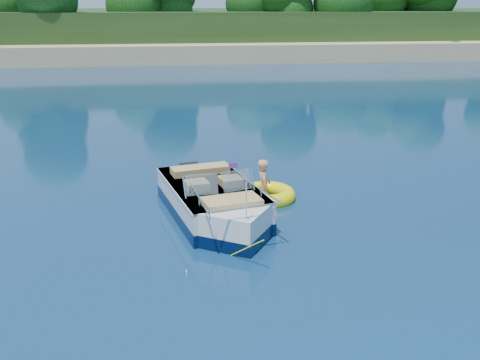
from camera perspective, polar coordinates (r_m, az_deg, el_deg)
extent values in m
plane|color=#091F3F|center=(10.75, 1.86, -7.31)|extent=(160.00, 160.00, 0.00)
cube|color=tan|center=(47.77, -5.98, 13.16)|extent=(170.00, 8.00, 2.00)
cube|color=black|center=(74.67, -6.80, 15.31)|extent=(170.00, 56.00, 6.00)
cylinder|color=black|center=(51.60, -6.26, 16.64)|extent=(0.44, 0.44, 3.60)
cylinder|color=black|center=(54.12, 16.37, 15.58)|extent=(0.44, 0.44, 2.60)
cube|color=silver|center=(12.37, -3.09, -2.46)|extent=(2.45, 3.65, 0.93)
cube|color=silver|center=(10.97, -0.60, -5.21)|extent=(1.73, 1.73, 0.93)
cube|color=black|center=(12.41, -3.08, -3.02)|extent=(2.48, 3.69, 0.27)
cube|color=black|center=(11.02, -0.60, -5.82)|extent=(1.76, 1.76, 0.27)
cube|color=tan|center=(12.52, -3.47, -0.94)|extent=(1.89, 2.59, 0.09)
cube|color=silver|center=(12.22, -3.12, -0.54)|extent=(2.49, 3.66, 0.05)
cube|color=black|center=(14.02, -5.33, 0.18)|extent=(0.54, 0.41, 0.80)
cube|color=#8C9EA5|center=(11.47, -4.12, -0.48)|extent=(0.71, 0.29, 0.43)
cube|color=#8C9EA5|center=(11.70, -0.37, -0.05)|extent=(0.73, 0.46, 0.43)
cube|color=tan|center=(11.91, -4.64, -0.95)|extent=(0.58, 0.58, 0.35)
cube|color=tan|center=(12.13, -1.02, -0.53)|extent=(0.58, 0.58, 0.35)
cube|color=tan|center=(13.02, -4.29, 0.75)|extent=(1.45, 0.77, 0.34)
cube|color=tan|center=(10.95, -0.91, -2.73)|extent=(1.28, 0.90, 0.30)
cylinder|color=silver|center=(10.07, 0.68, -2.24)|extent=(0.03, 0.03, 0.75)
cube|color=#FF1C28|center=(11.57, -0.75, 1.58)|extent=(0.19, 0.06, 0.12)
cube|color=silver|center=(10.16, 0.76, -4.17)|extent=(0.10, 0.07, 0.04)
cylinder|color=#EBFB1B|center=(10.04, 0.67, -7.29)|extent=(0.53, 0.82, 0.68)
torus|color=#FFF407|center=(13.39, 2.90, -1.62)|extent=(1.68, 1.68, 0.38)
torus|color=#BE090A|center=(13.38, 2.90, -1.54)|extent=(1.39, 1.39, 0.13)
imported|color=tan|center=(13.49, 2.49, -1.89)|extent=(0.37, 0.78, 1.52)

